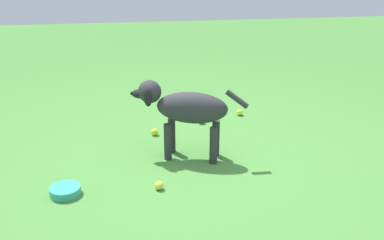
{
  "coord_description": "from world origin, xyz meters",
  "views": [
    {
      "loc": [
        -0.43,
        -3.07,
        1.68
      ],
      "look_at": [
        0.05,
        0.22,
        0.33
      ],
      "focal_mm": 41.44,
      "sensor_mm": 36.0,
      "label": 1
    }
  ],
  "objects_px": {
    "tennis_ball_1": "(240,112)",
    "tennis_ball_3": "(159,185)",
    "tennis_ball_2": "(201,121)",
    "tennis_ball_0": "(155,132)",
    "water_bowl": "(65,191)",
    "dog": "(185,109)"
  },
  "relations": [
    {
      "from": "water_bowl",
      "to": "tennis_ball_1",
      "type": "bearing_deg",
      "value": 39.61
    },
    {
      "from": "dog",
      "to": "tennis_ball_2",
      "type": "bearing_deg",
      "value": -90.99
    },
    {
      "from": "dog",
      "to": "water_bowl",
      "type": "height_order",
      "value": "dog"
    },
    {
      "from": "dog",
      "to": "tennis_ball_1",
      "type": "bearing_deg",
      "value": -109.55
    },
    {
      "from": "tennis_ball_1",
      "to": "tennis_ball_3",
      "type": "xyz_separation_m",
      "value": [
        -0.94,
        -1.36,
        0.0
      ]
    },
    {
      "from": "tennis_ball_1",
      "to": "tennis_ball_2",
      "type": "bearing_deg",
      "value": -158.98
    },
    {
      "from": "tennis_ball_1",
      "to": "tennis_ball_2",
      "type": "distance_m",
      "value": 0.46
    },
    {
      "from": "dog",
      "to": "tennis_ball_1",
      "type": "height_order",
      "value": "dog"
    },
    {
      "from": "tennis_ball_1",
      "to": "tennis_ball_3",
      "type": "height_order",
      "value": "same"
    },
    {
      "from": "tennis_ball_0",
      "to": "dog",
      "type": "bearing_deg",
      "value": -64.72
    },
    {
      "from": "dog",
      "to": "tennis_ball_0",
      "type": "relative_size",
      "value": 13.92
    },
    {
      "from": "water_bowl",
      "to": "tennis_ball_3",
      "type": "bearing_deg",
      "value": -2.42
    },
    {
      "from": "tennis_ball_0",
      "to": "tennis_ball_1",
      "type": "bearing_deg",
      "value": 22.8
    },
    {
      "from": "dog",
      "to": "tennis_ball_1",
      "type": "relative_size",
      "value": 13.92
    },
    {
      "from": "dog",
      "to": "tennis_ball_2",
      "type": "relative_size",
      "value": 13.92
    },
    {
      "from": "dog",
      "to": "tennis_ball_1",
      "type": "xyz_separation_m",
      "value": [
        0.68,
        0.86,
        -0.4
      ]
    },
    {
      "from": "tennis_ball_0",
      "to": "water_bowl",
      "type": "relative_size",
      "value": 0.3
    },
    {
      "from": "dog",
      "to": "tennis_ball_3",
      "type": "relative_size",
      "value": 13.92
    },
    {
      "from": "tennis_ball_2",
      "to": "dog",
      "type": "bearing_deg",
      "value": -109.91
    },
    {
      "from": "tennis_ball_1",
      "to": "tennis_ball_3",
      "type": "distance_m",
      "value": 1.65
    },
    {
      "from": "water_bowl",
      "to": "tennis_ball_2",
      "type": "bearing_deg",
      "value": 44.71
    },
    {
      "from": "tennis_ball_0",
      "to": "water_bowl",
      "type": "height_order",
      "value": "tennis_ball_0"
    }
  ]
}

